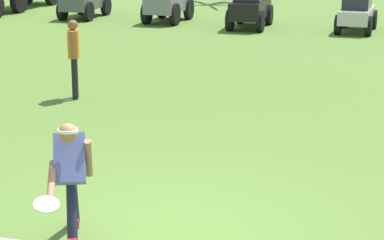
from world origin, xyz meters
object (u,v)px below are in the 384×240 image
frisbee_in_flight (47,205)px  teammate_near_sideline (74,51)px  frisbee_thrower (70,173)px  parked_car_slot_d (357,13)px  parked_car_slot_c (251,5)px  parked_car_slot_b (168,0)px

frisbee_in_flight → teammate_near_sideline: size_ratio=0.23×
frisbee_thrower → parked_car_slot_d: (0.54, 16.70, -0.22)m
parked_car_slot_c → teammate_near_sideline: bearing=-92.7°
frisbee_thrower → parked_car_slot_b: size_ratio=0.58×
frisbee_thrower → teammate_near_sideline: (-3.28, 5.89, 0.15)m
parked_car_slot_c → parked_car_slot_d: 3.34m
parked_car_slot_c → parked_car_slot_d: bearing=5.1°
teammate_near_sideline → parked_car_slot_c: (0.49, 10.51, -0.22)m
frisbee_in_flight → parked_car_slot_b: 18.49m
frisbee_in_flight → parked_car_slot_d: parked_car_slot_d is taller
frisbee_thrower → teammate_near_sideline: bearing=119.1°
frisbee_thrower → teammate_near_sideline: 6.74m
frisbee_thrower → parked_car_slot_c: size_ratio=0.56×
parked_car_slot_c → parked_car_slot_b: bearing=173.9°
parked_car_slot_b → parked_car_slot_d: parked_car_slot_b is taller
teammate_near_sideline → parked_car_slot_c: teammate_near_sideline is taller
frisbee_thrower → parked_car_slot_d: size_ratio=0.62×
parked_car_slot_b → parked_car_slot_c: parked_car_slot_b is taller
frisbee_thrower → parked_car_slot_c: bearing=99.7°
parked_car_slot_d → frisbee_in_flight: bearing=-91.2°
frisbee_in_flight → parked_car_slot_b: bearing=108.8°
teammate_near_sideline → frisbee_in_flight: bearing=-62.6°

